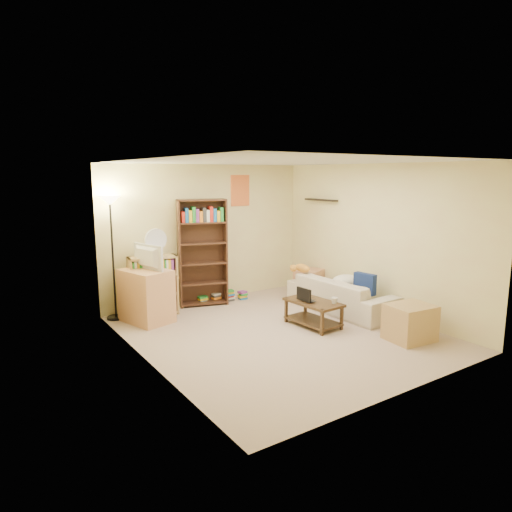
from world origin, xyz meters
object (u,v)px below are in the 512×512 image
Objects in this scene: laptop at (310,300)px; tall_bookshelf at (203,250)px; television at (145,257)px; coffee_table at (313,310)px; short_bookshelf at (153,286)px; mug at (334,301)px; floor_lamp at (111,221)px; side_table at (309,283)px; tv_stand at (146,296)px; tabby_cat at (301,268)px; sofa at (341,295)px; end_cabinet at (410,323)px; desk_fan at (156,242)px.

laptop is 2.19m from tall_bookshelf.
laptop is 0.53× the size of television.
short_bookshelf is at bearing 130.26° from coffee_table.
floor_lamp is at bearing 137.89° from mug.
side_table is at bearing -0.62° from tall_bookshelf.
floor_lamp is at bearing 171.08° from short_bookshelf.
laptop is 2.59m from tv_stand.
mug is (-0.46, -1.37, -0.21)m from tabby_cat.
sofa is at bearing -99.20° from side_table.
television is 1.12× the size of end_cabinet.
television reaches higher than laptop.
tall_bookshelf is at bearing 12.51° from short_bookshelf.
side_table is at bearing -110.82° from television.
laptop is 0.80× the size of desk_fan.
tabby_cat is 1.25m from laptop.
tall_bookshelf reaches higher than sofa.
mug reaches higher than coffee_table.
tall_bookshelf is at bearing 109.94° from coffee_table.
laptop is at bearing -122.66° from tabby_cat.
desk_fan is (-2.43, 0.77, 0.58)m from tabby_cat.
floor_lamp is at bearing 168.91° from side_table.
short_bookshelf reaches higher than laptop.
short_bookshelf is 4.06m from end_cabinet.
tall_bookshelf is (-1.79, 1.65, 0.71)m from sofa.
coffee_table is at bearing -45.88° from desk_fan.
desk_fan is at bearing 132.60° from mug.
tall_bookshelf is at bearing 114.83° from mug.
mug is 0.20× the size of end_cabinet.
laptop reaches higher than coffee_table.
tv_stand is at bearing -147.90° from tall_bookshelf.
sofa reaches higher than coffee_table.
side_table reaches higher than mug.
sofa is 3.80× the size of side_table.
end_cabinet is at bearing -63.26° from coffee_table.
tabby_cat is at bearing 18.61° from sofa.
coffee_table is 2.29m from tall_bookshelf.
side_table is at bearing -9.27° from desk_fan.
tabby_cat is 3.64× the size of mug.
sofa is 2.91× the size of television.
mug is at bearing -146.82° from television.
sofa is 2.17× the size of coffee_table.
mug is 0.18× the size of television.
tabby_cat is at bearing -23.89° from laptop.
mug is 3.00m from desk_fan.
tabby_cat is 0.86× the size of side_table.
tall_bookshelf is (-1.51, 0.90, 0.35)m from tabby_cat.
floor_lamp is 3.83m from side_table.
sofa is 0.88m from tabby_cat.
tabby_cat is at bearing -14.31° from tall_bookshelf.
television is 1.23m from tall_bookshelf.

